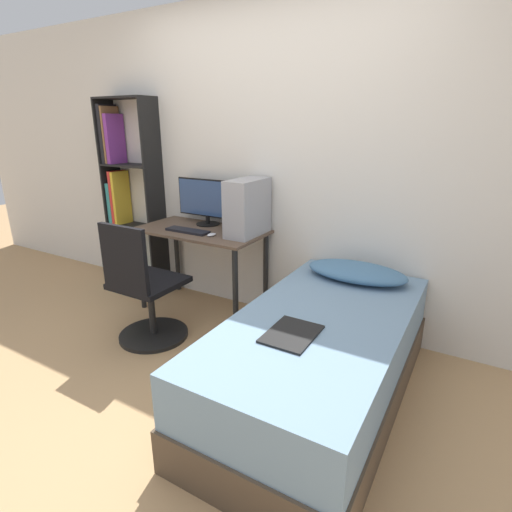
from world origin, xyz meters
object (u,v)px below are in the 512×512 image
Objects in this scene: keyboard at (188,231)px; office_chair at (145,296)px; bookshelf at (125,197)px; pc_tower at (248,207)px; monitor at (207,201)px; bed at (319,359)px.

office_chair is at bearing -90.21° from keyboard.
bookshelf reaches higher than pc_tower.
bed is at bearing -29.95° from monitor.
bed is at bearing -37.13° from pc_tower.
keyboard is (0.01, -0.29, -0.20)m from monitor.
bookshelf is 2.97× the size of monitor.
office_chair is at bearing -123.92° from pc_tower.
office_chair reaches higher than bed.
office_chair is 0.51× the size of bed.
bookshelf is 1.94× the size of office_chair.
pc_tower is at bearing -13.15° from monitor.
bookshelf is 4.71× the size of keyboard.
bookshelf is at bearing 175.91° from pc_tower.
office_chair is 1.38m from bed.
monitor is 0.35m from keyboard.
bookshelf reaches higher than keyboard.
pc_tower is (0.48, -0.11, 0.01)m from monitor.
keyboard is at bearing -15.58° from bookshelf.
bed is 4.15× the size of pc_tower.
monitor is 1.39× the size of pc_tower.
monitor is at bearing 166.85° from pc_tower.
keyboard reaches higher than bed.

